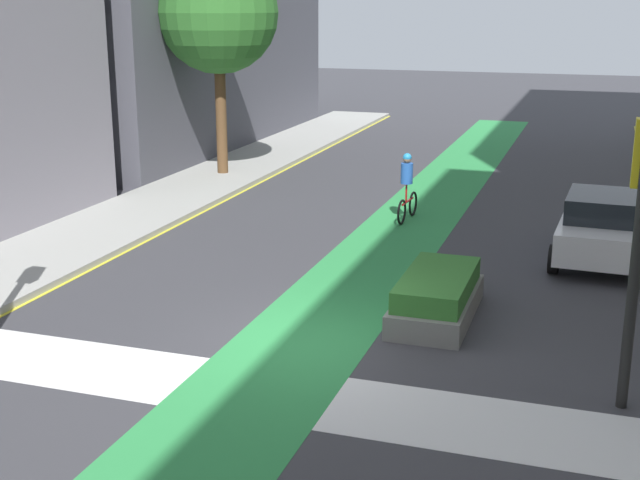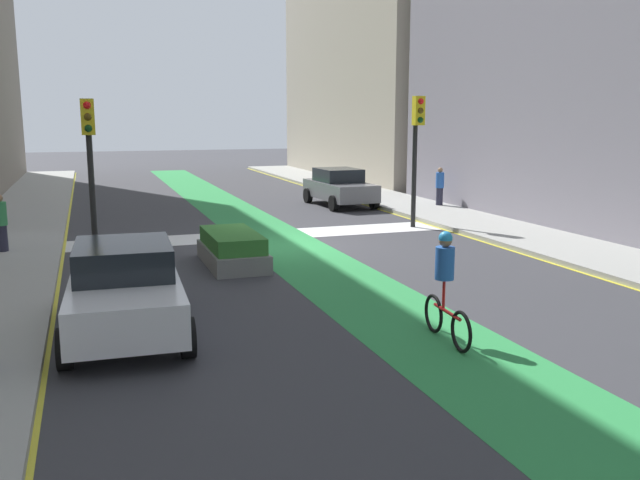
% 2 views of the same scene
% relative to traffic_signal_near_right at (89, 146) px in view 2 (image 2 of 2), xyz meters
% --- Properties ---
extents(ground_plane, '(120.00, 120.00, 0.00)m').
position_rel_traffic_signal_near_right_xyz_m(ground_plane, '(-5.11, 0.67, -2.94)').
color(ground_plane, '#38383D').
extents(bike_lane_paint, '(2.40, 60.00, 0.01)m').
position_rel_traffic_signal_near_right_xyz_m(bike_lane_paint, '(-5.27, 0.67, -2.94)').
color(bike_lane_paint, '#2D8C47').
rests_on(bike_lane_paint, ground_plane).
extents(crosswalk_band, '(12.00, 1.80, 0.01)m').
position_rel_traffic_signal_near_right_xyz_m(crosswalk_band, '(-5.11, -1.33, -2.94)').
color(crosswalk_band, silver).
rests_on(crosswalk_band, ground_plane).
extents(sidewalk_left, '(3.00, 60.00, 0.15)m').
position_rel_traffic_signal_near_right_xyz_m(sidewalk_left, '(-12.61, 0.67, -2.87)').
color(sidewalk_left, '#9E9E99').
rests_on(sidewalk_left, ground_plane).
extents(curb_stripe_left, '(0.16, 60.00, 0.01)m').
position_rel_traffic_signal_near_right_xyz_m(curb_stripe_left, '(-11.11, 0.67, -2.94)').
color(curb_stripe_left, yellow).
rests_on(curb_stripe_left, ground_plane).
extents(curb_stripe_right, '(0.16, 60.00, 0.01)m').
position_rel_traffic_signal_near_right_xyz_m(curb_stripe_right, '(0.89, 0.67, -2.94)').
color(curb_stripe_right, yellow).
rests_on(curb_stripe_right, ground_plane).
extents(traffic_signal_near_right, '(0.35, 0.52, 4.19)m').
position_rel_traffic_signal_near_right_xyz_m(traffic_signal_near_right, '(0.00, 0.00, 0.00)').
color(traffic_signal_near_right, black).
rests_on(traffic_signal_near_right, ground_plane).
extents(traffic_signal_near_left, '(0.35, 0.52, 4.40)m').
position_rel_traffic_signal_near_right_xyz_m(traffic_signal_near_left, '(-10.37, -1.13, 0.14)').
color(traffic_signal_near_left, black).
rests_on(traffic_signal_near_left, ground_plane).
extents(car_white_right_far, '(2.17, 4.27, 1.57)m').
position_rel_traffic_signal_near_right_xyz_m(car_white_right_far, '(-0.40, 7.51, -2.14)').
color(car_white_right_far, silver).
rests_on(car_white_right_far, ground_plane).
extents(car_grey_left_near, '(2.17, 4.27, 1.57)m').
position_rel_traffic_signal_near_right_xyz_m(car_grey_left_near, '(-9.97, -7.35, -2.14)').
color(car_grey_left_near, slate).
rests_on(car_grey_left_near, ground_plane).
extents(cyclist_in_lane, '(0.32, 1.73, 1.86)m').
position_rel_traffic_signal_near_right_xyz_m(cyclist_in_lane, '(-5.43, 9.64, -1.97)').
color(cyclist_in_lane, black).
rests_on(cyclist_in_lane, ground_plane).
extents(pedestrian_sidewalk_right_a, '(0.34, 0.34, 1.54)m').
position_rel_traffic_signal_near_right_xyz_m(pedestrian_sidewalk_right_a, '(2.36, -0.38, -2.02)').
color(pedestrian_sidewalk_right_a, '#262638').
rests_on(pedestrian_sidewalk_right_a, sidewalk_right).
extents(pedestrian_sidewalk_left_a, '(0.34, 0.34, 1.54)m').
position_rel_traffic_signal_near_right_xyz_m(pedestrian_sidewalk_left_a, '(-13.54, -5.14, -2.01)').
color(pedestrian_sidewalk_left_a, '#262638').
rests_on(pedestrian_sidewalk_left_a, sidewalk_left).
extents(median_planter, '(1.34, 2.97, 0.85)m').
position_rel_traffic_signal_near_right_xyz_m(median_planter, '(-3.27, 2.67, -2.54)').
color(median_planter, slate).
rests_on(median_planter, ground_plane).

